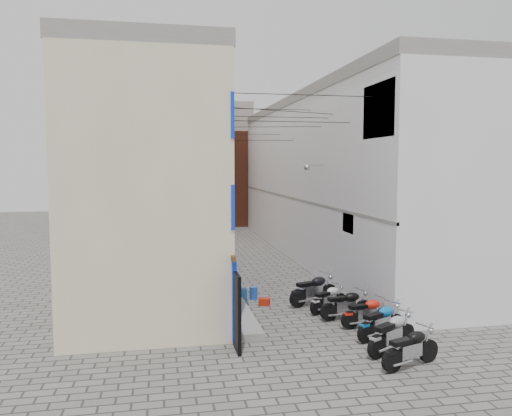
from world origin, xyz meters
TOP-DOWN VIEW (x-y plane):
  - ground at (0.00, 0.00)m, footprint 90.00×90.00m
  - plinth at (-2.05, 13.00)m, footprint 0.90×26.00m
  - building_left at (-4.98, 12.95)m, footprint 5.10×27.00m
  - building_right at (5.00, 13.00)m, footprint 5.94×26.00m
  - building_far_brick_left at (-2.00, 28.00)m, footprint 6.00×6.00m
  - building_far_brick_right at (3.00, 30.00)m, footprint 5.00×6.00m
  - building_far_concrete at (0.00, 34.00)m, footprint 8.00×5.00m
  - far_shopfront at (0.00, 25.20)m, footprint 2.00×0.30m
  - overhead_wires at (0.00, 7.64)m, footprint 5.80×13.02m
  - motorcycle_a at (1.70, -2.53)m, footprint 2.03×1.21m
  - motorcycle_b at (1.71, -1.46)m, footprint 2.12×1.60m
  - motorcycle_c at (1.89, -0.35)m, footprint 2.05×1.42m
  - motorcycle_d at (1.90, 0.69)m, footprint 1.91×0.85m
  - motorcycle_e at (1.54, 1.59)m, footprint 1.97×0.82m
  - motorcycle_f at (1.25, 2.54)m, footprint 1.85×1.36m
  - motorcycle_g at (1.01, 3.52)m, footprint 2.26×1.43m
  - person_a at (-1.81, 5.31)m, footprint 0.37×0.56m
  - person_b at (-2.34, 6.09)m, footprint 0.91×0.91m
  - water_jug_near at (-1.55, 4.34)m, footprint 0.38×0.38m
  - water_jug_far at (-1.08, 4.65)m, footprint 0.37×0.37m
  - red_crate at (-0.83, 3.78)m, footprint 0.48×0.42m

SIDE VIEW (x-z plane):
  - ground at x=0.00m, z-range 0.00..0.00m
  - plinth at x=-2.05m, z-range 0.00..0.25m
  - red_crate at x=-0.83m, z-range 0.00..0.25m
  - water_jug_far at x=-1.08m, z-range 0.00..0.49m
  - water_jug_near at x=-1.55m, z-range 0.00..0.53m
  - motorcycle_f at x=1.25m, z-range 0.00..1.04m
  - motorcycle_d at x=1.90m, z-range 0.00..1.07m
  - motorcycle_e at x=1.54m, z-range 0.00..1.11m
  - motorcycle_a at x=1.70m, z-range 0.00..1.12m
  - motorcycle_c at x=1.89m, z-range 0.00..1.14m
  - motorcycle_b at x=1.71m, z-range 0.00..1.20m
  - motorcycle_g at x=1.01m, z-range 0.00..1.25m
  - person_b at x=-2.34m, z-range 0.25..1.74m
  - person_a at x=-1.81m, z-range 0.25..1.78m
  - far_shopfront at x=0.00m, z-range 0.00..2.40m
  - building_far_brick_right at x=3.00m, z-range 0.00..8.00m
  - building_left at x=-4.98m, z-range 0.00..9.00m
  - building_right at x=5.00m, z-range 0.01..9.01m
  - building_far_brick_left at x=-2.00m, z-range 0.00..10.00m
  - building_far_concrete at x=0.00m, z-range 0.00..11.00m
  - overhead_wires at x=0.00m, z-range 6.46..7.79m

